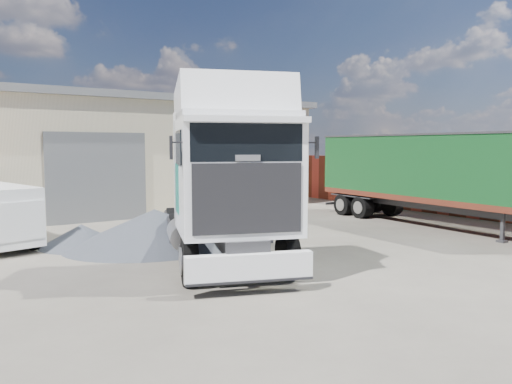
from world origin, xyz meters
TOP-DOWN VIEW (x-y plane):
  - ground at (0.00, 0.00)m, footprint 120.00×120.00m
  - brick_boundary_wall at (11.50, 6.00)m, footprint 0.35×26.00m
  - tractor_unit at (-1.62, 0.40)m, footprint 4.85×7.27m
  - box_trailer at (8.31, 1.85)m, footprint 2.85×10.68m
  - gravel_heap at (-2.13, 4.17)m, footprint 6.42×6.23m

SIDE VIEW (x-z plane):
  - ground at x=0.00m, z-range 0.00..0.00m
  - gravel_heap at x=-2.13m, z-range -0.04..1.09m
  - brick_boundary_wall at x=11.50m, z-range 0.00..2.50m
  - tractor_unit at x=-1.62m, z-range -0.37..4.28m
  - box_trailer at x=8.31m, z-range 0.39..3.90m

